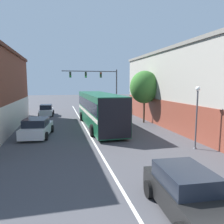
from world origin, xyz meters
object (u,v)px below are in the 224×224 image
at_px(traffic_signal_gantry, 99,80).
at_px(street_lamp, 197,114).
at_px(parked_car_left_mid, 37,128).
at_px(street_tree_near, 144,87).
at_px(parked_car_left_near, 46,110).
at_px(hatchback_foreground, 187,194).
at_px(bus, 99,108).

relative_size(traffic_signal_gantry, street_lamp, 1.97).
bearing_deg(traffic_signal_gantry, parked_car_left_mid, -119.11).
bearing_deg(traffic_signal_gantry, street_tree_near, -71.22).
bearing_deg(parked_car_left_near, street_tree_near, -125.44).
height_order(hatchback_foreground, parked_car_left_mid, parked_car_left_mid).
height_order(parked_car_left_mid, street_tree_near, street_tree_near).
relative_size(hatchback_foreground, traffic_signal_gantry, 0.52).
height_order(parked_car_left_mid, traffic_signal_gantry, traffic_signal_gantry).
height_order(parked_car_left_near, street_lamp, street_lamp).
xyz_separation_m(parked_car_left_mid, street_tree_near, (10.88, 3.91, 3.18)).
bearing_deg(street_tree_near, traffic_signal_gantry, 108.78).
relative_size(parked_car_left_near, parked_car_left_mid, 0.82).
height_order(parked_car_left_near, street_tree_near, street_tree_near).
bearing_deg(bus, traffic_signal_gantry, -11.14).
bearing_deg(traffic_signal_gantry, parked_car_left_near, -167.44).
relative_size(parked_car_left_near, street_tree_near, 0.68).
bearing_deg(bus, parked_car_left_mid, 115.34).
relative_size(parked_car_left_mid, traffic_signal_gantry, 0.57).
xyz_separation_m(parked_car_left_mid, traffic_signal_gantry, (7.58, 13.62, 4.03)).
distance_m(bus, parked_car_left_mid, 6.38).
distance_m(bus, street_lamp, 10.12).
height_order(bus, parked_car_left_mid, bus).
xyz_separation_m(bus, parked_car_left_mid, (-5.63, -2.78, -1.16)).
bearing_deg(hatchback_foreground, street_lamp, -32.88).
bearing_deg(traffic_signal_gantry, bus, -100.21).
distance_m(parked_car_left_near, traffic_signal_gantry, 8.67).
height_order(bus, street_tree_near, street_tree_near).
relative_size(hatchback_foreground, parked_car_left_near, 1.10).
bearing_deg(parked_car_left_mid, parked_car_left_near, 6.92).
bearing_deg(street_tree_near, bus, -167.84).
height_order(traffic_signal_gantry, street_lamp, traffic_signal_gantry).
relative_size(street_lamp, street_tree_near, 0.73).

